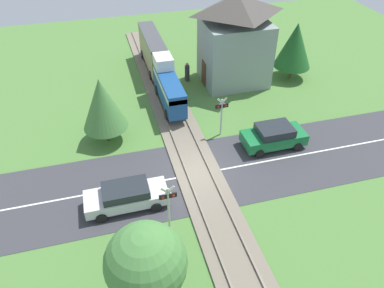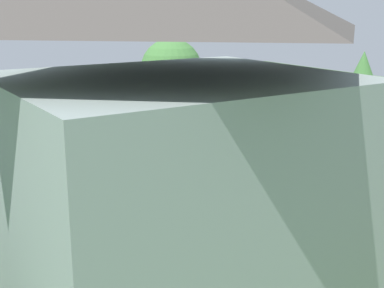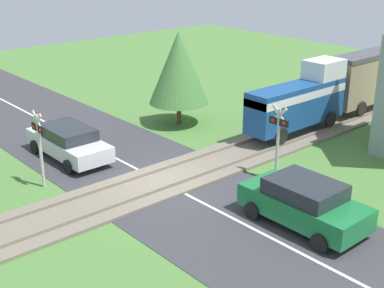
{
  "view_description": "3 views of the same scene",
  "coord_description": "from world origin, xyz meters",
  "px_view_note": "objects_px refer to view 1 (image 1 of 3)",
  "views": [
    {
      "loc": [
        -4.91,
        -16.41,
        15.61
      ],
      "look_at": [
        0.0,
        1.54,
        1.2
      ],
      "focal_mm": 35.0,
      "sensor_mm": 36.0,
      "label": 1
    },
    {
      "loc": [
        10.42,
        17.95,
        6.27
      ],
      "look_at": [
        0.0,
        1.54,
        1.2
      ],
      "focal_mm": 50.0,
      "sensor_mm": 36.0,
      "label": 2
    },
    {
      "loc": [
        14.89,
        -11.44,
        8.69
      ],
      "look_at": [
        0.0,
        1.54,
        1.2
      ],
      "focal_mm": 50.0,
      "sensor_mm": 36.0,
      "label": 3
    }
  ],
  "objects_px": {
    "train": "(159,64)",
    "pedestrian_by_station": "(187,73)",
    "station_building": "(235,42)",
    "car_far_side": "(274,136)",
    "crossing_signal_west_approach": "(168,202)",
    "crossing_signal_east_approach": "(222,111)",
    "car_near_crossing": "(126,196)"
  },
  "relations": [
    {
      "from": "car_far_side",
      "to": "station_building",
      "type": "relative_size",
      "value": 0.57
    },
    {
      "from": "station_building",
      "to": "pedestrian_by_station",
      "type": "bearing_deg",
      "value": 164.12
    },
    {
      "from": "crossing_signal_east_approach",
      "to": "pedestrian_by_station",
      "type": "relative_size",
      "value": 1.79
    },
    {
      "from": "car_far_side",
      "to": "station_building",
      "type": "bearing_deg",
      "value": 86.54
    },
    {
      "from": "crossing_signal_west_approach",
      "to": "station_building",
      "type": "xyz_separation_m",
      "value": [
        8.83,
        14.44,
        1.63
      ]
    },
    {
      "from": "crossing_signal_west_approach",
      "to": "crossing_signal_east_approach",
      "type": "height_order",
      "value": "same"
    },
    {
      "from": "station_building",
      "to": "pedestrian_by_station",
      "type": "relative_size",
      "value": 4.39
    },
    {
      "from": "car_near_crossing",
      "to": "car_far_side",
      "type": "relative_size",
      "value": 1.09
    },
    {
      "from": "train",
      "to": "car_far_side",
      "type": "distance_m",
      "value": 11.9
    },
    {
      "from": "train",
      "to": "crossing_signal_east_approach",
      "type": "relative_size",
      "value": 4.42
    },
    {
      "from": "station_building",
      "to": "crossing_signal_west_approach",
      "type": "bearing_deg",
      "value": -121.44
    },
    {
      "from": "car_near_crossing",
      "to": "crossing_signal_west_approach",
      "type": "relative_size",
      "value": 1.54
    },
    {
      "from": "car_near_crossing",
      "to": "car_far_side",
      "type": "bearing_deg",
      "value": 15.77
    },
    {
      "from": "car_near_crossing",
      "to": "pedestrian_by_station",
      "type": "relative_size",
      "value": 2.75
    },
    {
      "from": "car_near_crossing",
      "to": "crossing_signal_west_approach",
      "type": "height_order",
      "value": "crossing_signal_west_approach"
    },
    {
      "from": "crossing_signal_west_approach",
      "to": "crossing_signal_east_approach",
      "type": "distance_m",
      "value": 8.92
    },
    {
      "from": "car_far_side",
      "to": "crossing_signal_east_approach",
      "type": "height_order",
      "value": "crossing_signal_east_approach"
    },
    {
      "from": "train",
      "to": "crossing_signal_west_approach",
      "type": "bearing_deg",
      "value": -99.67
    },
    {
      "from": "car_far_side",
      "to": "crossing_signal_west_approach",
      "type": "distance_m",
      "value": 9.74
    },
    {
      "from": "train",
      "to": "pedestrian_by_station",
      "type": "relative_size",
      "value": 7.91
    },
    {
      "from": "train",
      "to": "pedestrian_by_station",
      "type": "xyz_separation_m",
      "value": [
        2.41,
        0.05,
        -1.11
      ]
    },
    {
      "from": "train",
      "to": "car_far_side",
      "type": "xyz_separation_m",
      "value": [
        5.62,
        -10.43,
        -1.05
      ]
    },
    {
      "from": "car_near_crossing",
      "to": "crossing_signal_west_approach",
      "type": "xyz_separation_m",
      "value": [
        1.94,
        -2.16,
        1.16
      ]
    },
    {
      "from": "crossing_signal_east_approach",
      "to": "station_building",
      "type": "xyz_separation_m",
      "value": [
        3.56,
        7.24,
        1.63
      ]
    },
    {
      "from": "train",
      "to": "station_building",
      "type": "height_order",
      "value": "station_building"
    },
    {
      "from": "car_near_crossing",
      "to": "station_building",
      "type": "height_order",
      "value": "station_building"
    },
    {
      "from": "train",
      "to": "pedestrian_by_station",
      "type": "bearing_deg",
      "value": 1.13
    },
    {
      "from": "car_far_side",
      "to": "car_near_crossing",
      "type": "bearing_deg",
      "value": -164.23
    },
    {
      "from": "station_building",
      "to": "pedestrian_by_station",
      "type": "distance_m",
      "value": 4.82
    },
    {
      "from": "car_near_crossing",
      "to": "crossing_signal_east_approach",
      "type": "distance_m",
      "value": 8.87
    },
    {
      "from": "car_far_side",
      "to": "pedestrian_by_station",
      "type": "bearing_deg",
      "value": 107.06
    },
    {
      "from": "car_far_side",
      "to": "train",
      "type": "bearing_deg",
      "value": 118.34
    }
  ]
}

